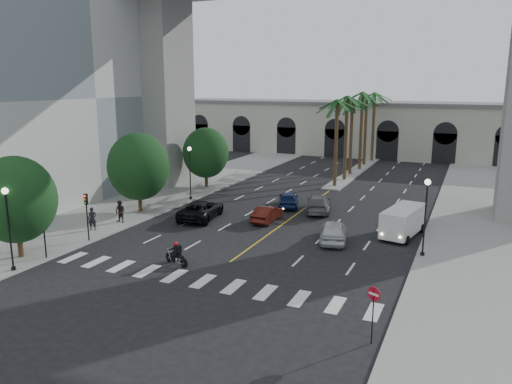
# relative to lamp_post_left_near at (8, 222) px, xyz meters

# --- Properties ---
(ground) EXTENTS (140.00, 140.00, 0.00)m
(ground) POSITION_rel_lamp_post_left_near_xyz_m (11.40, 5.00, -3.22)
(ground) COLOR black
(ground) RESTS_ON ground
(sidewalk_left) EXTENTS (8.00, 100.00, 0.15)m
(sidewalk_left) POSITION_rel_lamp_post_left_near_xyz_m (-3.60, 20.00, -3.15)
(sidewalk_left) COLOR gray
(sidewalk_left) RESTS_ON ground
(sidewalk_right) EXTENTS (8.00, 100.00, 0.15)m
(sidewalk_right) POSITION_rel_lamp_post_left_near_xyz_m (26.40, 20.00, -3.15)
(sidewalk_right) COLOR gray
(sidewalk_right) RESTS_ON ground
(median) EXTENTS (2.00, 24.00, 0.20)m
(median) POSITION_rel_lamp_post_left_near_xyz_m (11.40, 43.00, -3.12)
(median) COLOR gray
(median) RESTS_ON ground
(building_left) EXTENTS (16.50, 32.50, 20.60)m
(building_left) POSITION_rel_lamp_post_left_near_xyz_m (-15.60, 17.00, 7.09)
(building_left) COLOR #BBBCB7
(building_left) RESTS_ON ground
(pier_building) EXTENTS (71.00, 10.50, 8.50)m
(pier_building) POSITION_rel_lamp_post_left_near_xyz_m (11.40, 60.00, 1.04)
(pier_building) COLOR #B8B5A5
(pier_building) RESTS_ON ground
(bridge) EXTENTS (75.00, 13.00, 26.00)m
(bridge) POSITION_rel_lamp_post_left_near_xyz_m (14.82, 27.00, 15.29)
(bridge) COLOR gray
(bridge) RESTS_ON ground
(palm_a) EXTENTS (3.20, 3.20, 10.30)m
(palm_a) POSITION_rel_lamp_post_left_near_xyz_m (11.40, 33.00, 5.88)
(palm_a) COLOR #47331E
(palm_a) RESTS_ON ground
(palm_b) EXTENTS (3.20, 3.20, 10.60)m
(palm_b) POSITION_rel_lamp_post_left_near_xyz_m (11.50, 37.00, 6.15)
(palm_b) COLOR #47331E
(palm_b) RESTS_ON ground
(palm_c) EXTENTS (3.20, 3.20, 10.10)m
(palm_c) POSITION_rel_lamp_post_left_near_xyz_m (11.20, 41.00, 5.69)
(palm_c) COLOR #47331E
(palm_c) RESTS_ON ground
(palm_d) EXTENTS (3.20, 3.20, 10.90)m
(palm_d) POSITION_rel_lamp_post_left_near_xyz_m (11.55, 45.00, 6.43)
(palm_d) COLOR #47331E
(palm_d) RESTS_ON ground
(palm_e) EXTENTS (3.20, 3.20, 10.40)m
(palm_e) POSITION_rel_lamp_post_left_near_xyz_m (11.30, 49.00, 5.97)
(palm_e) COLOR #47331E
(palm_e) RESTS_ON ground
(palm_f) EXTENTS (3.20, 3.20, 10.70)m
(palm_f) POSITION_rel_lamp_post_left_near_xyz_m (11.60, 53.00, 6.24)
(palm_f) COLOR #47331E
(palm_f) RESTS_ON ground
(street_tree_near) EXTENTS (5.20, 5.20, 6.89)m
(street_tree_near) POSITION_rel_lamp_post_left_near_xyz_m (-1.60, 2.00, 0.80)
(street_tree_near) COLOR #382616
(street_tree_near) RESTS_ON ground
(street_tree_mid) EXTENTS (5.44, 5.44, 7.21)m
(street_tree_mid) POSITION_rel_lamp_post_left_near_xyz_m (-1.60, 15.00, 0.99)
(street_tree_mid) COLOR #382616
(street_tree_mid) RESTS_ON ground
(street_tree_far) EXTENTS (5.04, 5.04, 6.68)m
(street_tree_far) POSITION_rel_lamp_post_left_near_xyz_m (-1.60, 27.00, 0.68)
(street_tree_far) COLOR #382616
(street_tree_far) RESTS_ON ground
(lamp_post_left_near) EXTENTS (0.40, 0.40, 5.35)m
(lamp_post_left_near) POSITION_rel_lamp_post_left_near_xyz_m (0.00, 0.00, 0.00)
(lamp_post_left_near) COLOR black
(lamp_post_left_near) RESTS_ON ground
(lamp_post_left_far) EXTENTS (0.40, 0.40, 5.35)m
(lamp_post_left_far) POSITION_rel_lamp_post_left_near_xyz_m (0.00, 21.00, 0.00)
(lamp_post_left_far) COLOR black
(lamp_post_left_far) RESTS_ON ground
(lamp_post_right) EXTENTS (0.40, 0.40, 5.35)m
(lamp_post_right) POSITION_rel_lamp_post_left_near_xyz_m (22.80, 13.00, 0.00)
(lamp_post_right) COLOR black
(lamp_post_right) RESTS_ON ground
(traffic_signal_near) EXTENTS (0.25, 0.18, 3.65)m
(traffic_signal_near) POSITION_rel_lamp_post_left_near_xyz_m (0.10, 2.50, -0.71)
(traffic_signal_near) COLOR black
(traffic_signal_near) RESTS_ON ground
(traffic_signal_far) EXTENTS (0.25, 0.18, 3.65)m
(traffic_signal_far) POSITION_rel_lamp_post_left_near_xyz_m (0.10, 6.50, -0.71)
(traffic_signal_far) COLOR black
(traffic_signal_far) RESTS_ON ground
(motorcycle_rider) EXTENTS (2.08, 0.88, 1.56)m
(motorcycle_rider) POSITION_rel_lamp_post_left_near_xyz_m (8.57, 5.13, -2.51)
(motorcycle_rider) COLOR black
(motorcycle_rider) RESTS_ON ground
(car_a) EXTENTS (2.98, 5.01, 1.60)m
(car_a) POSITION_rel_lamp_post_left_near_xyz_m (16.40, 13.95, -2.42)
(car_a) COLOR silver
(car_a) RESTS_ON ground
(car_b) EXTENTS (1.42, 4.05, 1.33)m
(car_b) POSITION_rel_lamp_post_left_near_xyz_m (9.90, 16.93, -2.56)
(car_b) COLOR #46140E
(car_b) RESTS_ON ground
(car_c) EXTENTS (3.48, 6.05, 1.59)m
(car_c) POSITION_rel_lamp_post_left_near_xyz_m (4.37, 15.50, -2.43)
(car_c) COLOR black
(car_c) RESTS_ON ground
(car_d) EXTENTS (3.33, 5.59, 1.52)m
(car_d) POSITION_rel_lamp_post_left_near_xyz_m (12.90, 21.83, -2.46)
(car_d) COLOR slate
(car_d) RESTS_ON ground
(car_e) EXTENTS (3.07, 4.72, 1.49)m
(car_e) POSITION_rel_lamp_post_left_near_xyz_m (9.79, 22.40, -2.47)
(car_e) COLOR #112251
(car_e) RESTS_ON ground
(cargo_van) EXTENTS (2.85, 5.47, 2.22)m
(cargo_van) POSITION_rel_lamp_post_left_near_xyz_m (20.89, 17.29, -1.99)
(cargo_van) COLOR silver
(cargo_van) RESTS_ON ground
(pedestrian_a) EXTENTS (0.79, 0.71, 1.81)m
(pedestrian_a) POSITION_rel_lamp_post_left_near_xyz_m (-1.45, 8.70, -2.17)
(pedestrian_a) COLOR black
(pedestrian_a) RESTS_ON sidewalk_left
(pedestrian_b) EXTENTS (0.91, 0.71, 1.84)m
(pedestrian_b) POSITION_rel_lamp_post_left_near_xyz_m (-0.85, 11.31, -2.15)
(pedestrian_b) COLOR black
(pedestrian_b) RESTS_ON sidewalk_left
(do_not_enter_sign) EXTENTS (0.62, 0.30, 2.71)m
(do_not_enter_sign) POSITION_rel_lamp_post_left_near_xyz_m (21.90, 0.29, -1.25)
(do_not_enter_sign) COLOR black
(do_not_enter_sign) RESTS_ON ground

